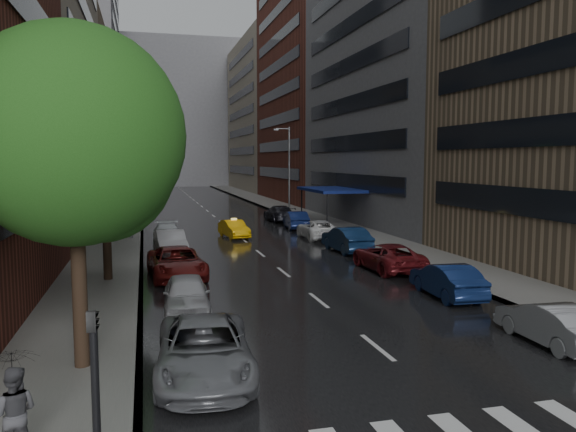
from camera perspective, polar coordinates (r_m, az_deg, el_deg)
name	(u,v)px	position (r m, az deg, el deg)	size (l,w,h in m)	color
ground	(444,401)	(14.63, 15.58, -17.68)	(220.00, 220.00, 0.00)	gray
road	(209,212)	(62.23, -8.01, 0.37)	(14.00, 140.00, 0.01)	black
sidewalk_left	(124,214)	(61.88, -16.32, 0.23)	(4.00, 140.00, 0.15)	gray
sidewalk_right	(288,210)	(63.84, 0.04, 0.62)	(4.00, 140.00, 0.15)	gray
buildings_left	(69,71)	(71.58, -21.40, 13.56)	(8.00, 108.00, 38.00)	maroon
buildings_right	(321,86)	(72.29, 3.41, 13.09)	(8.05, 109.10, 36.00)	#937A5B
building_far	(174,114)	(130.17, -11.51, 10.13)	(40.00, 14.00, 32.00)	slate
tree_near	(74,136)	(15.89, -20.94, 7.60)	(5.85, 5.85, 9.33)	#382619
tree_mid	(103,134)	(27.42, -18.24, 7.92)	(6.36, 6.36, 10.14)	#382619
tree_far	(121,170)	(46.05, -16.63, 4.48)	(4.55, 4.55, 7.25)	#382619
taxi	(234,229)	(41.86, -5.51, -1.30)	(1.39, 3.98, 1.31)	#DA9C0B
parked_cars_left	(178,268)	(26.80, -11.10, -5.17)	(2.90, 29.66, 1.56)	slate
parked_cars_right	(337,237)	(37.07, 5.03, -2.10)	(2.47, 41.15, 1.59)	gray
ped_black_umbrella	(13,396)	(12.11, -26.15, -16.10)	(0.96, 0.98, 2.09)	#48474C
traffic_light	(96,403)	(9.07, -18.94, -17.51)	(0.18, 0.15, 3.45)	black
street_lamp_left	(131,172)	(41.60, -15.64, 4.32)	(1.74, 0.22, 9.00)	gray
street_lamp_right	(288,168)	(58.43, 0.05, 4.87)	(1.74, 0.22, 9.00)	gray
awning	(331,190)	(49.26, 4.37, 2.66)	(4.00, 8.00, 3.12)	navy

